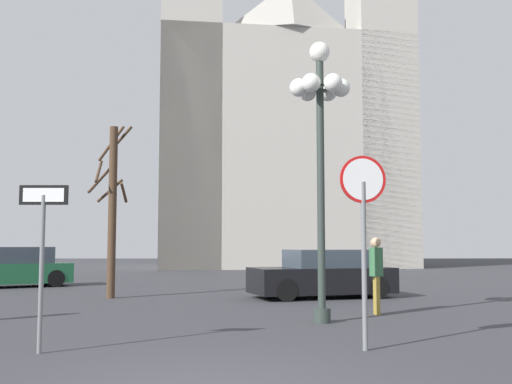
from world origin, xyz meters
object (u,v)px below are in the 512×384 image
stop_sign (363,214)px  one_way_arrow_sign (42,242)px  street_lamp (320,119)px  cathedral (281,116)px  bare_tree (112,205)px  pedestrian_standing (376,267)px  parked_car_near_green (15,268)px  parked_car_far_black (323,275)px

stop_sign → one_way_arrow_sign: (-4.90, -0.18, -0.43)m
stop_sign → street_lamp: size_ratio=0.51×
cathedral → street_lamp: (-0.81, -30.19, -6.59)m
cathedral → bare_tree: (-6.48, -24.49, -8.08)m
one_way_arrow_sign → pedestrian_standing: one_way_arrow_sign is taller
parked_car_near_green → pedestrian_standing: size_ratio=2.46×
stop_sign → parked_car_near_green: (-10.60, 13.58, -1.39)m
cathedral → one_way_arrow_sign: cathedral is taller
parked_car_far_black → pedestrian_standing: bearing=-80.9°
parked_car_near_green → one_way_arrow_sign: bearing=-67.5°
one_way_arrow_sign → pedestrian_standing: 7.78m
parked_car_near_green → parked_car_far_black: parked_car_near_green is taller
bare_tree → parked_car_far_black: size_ratio=1.16×
pedestrian_standing → bare_tree: bearing=149.0°
parked_car_near_green → parked_car_far_black: (11.07, -4.57, -0.02)m
stop_sign → one_way_arrow_sign: size_ratio=1.19×
bare_tree → parked_car_far_black: bearing=0.7°
street_lamp → one_way_arrow_sign: bearing=-143.5°
cathedral → bare_tree: 26.59m
bare_tree → pedestrian_standing: 8.47m
bare_tree → parked_car_near_green: bearing=135.1°
parked_car_far_black → street_lamp: bearing=-97.3°
one_way_arrow_sign → pedestrian_standing: (6.07, 4.84, -0.57)m
bare_tree → pedestrian_standing: size_ratio=3.00×
cathedral → one_way_arrow_sign: bearing=-99.2°
cathedral → stop_sign: (-0.54, -33.42, -8.78)m
one_way_arrow_sign → street_lamp: (4.63, 3.42, 2.62)m
one_way_arrow_sign → bare_tree: size_ratio=0.47×
pedestrian_standing → parked_car_near_green: bearing=142.8°
bare_tree → pedestrian_standing: (7.11, -4.27, -1.70)m
one_way_arrow_sign → parked_car_far_black: one_way_arrow_sign is taller
bare_tree → parked_car_near_green: (-4.66, 4.65, -2.09)m
one_way_arrow_sign → parked_car_far_black: (5.37, 9.19, -0.97)m
one_way_arrow_sign → parked_car_far_black: 10.69m
cathedral → one_way_arrow_sign: 35.27m
one_way_arrow_sign → bare_tree: 9.24m
stop_sign → parked_car_far_black: (0.47, 9.00, -1.40)m
parked_car_near_green → street_lamp: bearing=-45.0°
parked_car_near_green → bare_tree: bearing=-44.9°
bare_tree → parked_car_far_black: bare_tree is taller
cathedral → bare_tree: size_ratio=6.75×
street_lamp → parked_car_far_black: size_ratio=1.29×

